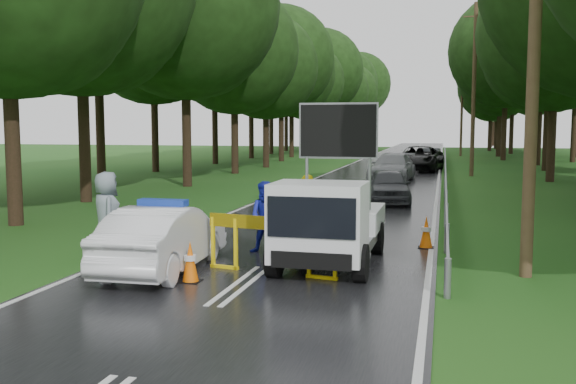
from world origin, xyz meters
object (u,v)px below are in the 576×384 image
(barrier, at_px, (271,231))
(queue_car_fourth, at_px, (430,157))
(work_truck, at_px, (329,223))
(civilian, at_px, (267,218))
(queue_car_third, at_px, (419,159))
(police_sedan, at_px, (164,239))
(queue_car_second, at_px, (392,167))
(queue_car_first, at_px, (388,186))
(officer, at_px, (307,207))

(barrier, relative_size, queue_car_fourth, 0.71)
(barrier, distance_m, queue_car_fourth, 37.09)
(work_truck, bearing_deg, civilian, 147.96)
(work_truck, xyz_separation_m, queue_car_fourth, (1.31, 36.06, -0.28))
(queue_car_third, bearing_deg, barrier, -86.83)
(police_sedan, bearing_deg, queue_car_third, -99.33)
(barrier, height_order, queue_car_second, queue_car_second)
(queue_car_first, distance_m, queue_car_third, 18.16)
(barrier, height_order, officer, officer)
(police_sedan, xyz_separation_m, work_truck, (3.16, 1.23, 0.26))
(police_sedan, relative_size, queue_car_first, 1.06)
(civilian, xyz_separation_m, queue_car_second, (1.28, 20.41, -0.11))
(civilian, bearing_deg, queue_car_first, 76.74)
(officer, bearing_deg, queue_car_third, -112.90)
(work_truck, bearing_deg, queue_car_third, 89.05)
(barrier, relative_size, queue_car_second, 0.55)
(work_truck, distance_m, queue_car_fourth, 36.08)
(officer, xyz_separation_m, civilian, (-0.52, -2.00, -0.02))
(police_sedan, relative_size, work_truck, 0.95)
(work_truck, relative_size, officer, 2.52)
(officer, xyz_separation_m, queue_car_second, (0.76, 18.41, -0.12))
(queue_car_first, bearing_deg, work_truck, -99.25)
(police_sedan, xyz_separation_m, barrier, (2.18, 0.27, 0.21))
(queue_car_first, bearing_deg, officer, -107.08)
(queue_car_second, bearing_deg, queue_car_third, 87.20)
(police_sedan, bearing_deg, work_truck, -160.85)
(queue_car_first, bearing_deg, queue_car_second, 85.67)
(queue_car_second, height_order, queue_car_third, queue_car_third)
(officer, bearing_deg, queue_car_fourth, -113.18)
(queue_car_fourth, bearing_deg, police_sedan, -92.56)
(police_sedan, height_order, civilian, civilian)
(civilian, xyz_separation_m, queue_car_first, (1.90, 10.55, -0.18))
(work_truck, bearing_deg, queue_car_first, 89.10)
(queue_car_third, bearing_deg, police_sedan, -90.80)
(queue_car_fourth, bearing_deg, queue_car_first, -88.17)
(barrier, height_order, queue_car_fourth, queue_car_fourth)
(queue_car_third, bearing_deg, work_truck, -85.05)
(civilian, relative_size, queue_car_fourth, 0.43)
(queue_car_second, bearing_deg, queue_car_first, -81.88)
(officer, relative_size, queue_car_first, 0.44)
(work_truck, bearing_deg, barrier, -134.86)
(barrier, distance_m, queue_car_first, 12.62)
(queue_car_first, relative_size, queue_car_fourth, 0.99)
(work_truck, height_order, barrier, work_truck)
(queue_car_first, bearing_deg, queue_car_fourth, 79.64)
(officer, bearing_deg, civilian, 56.55)
(civilian, xyz_separation_m, queue_car_fourth, (2.94, 35.02, -0.20))
(police_sedan, relative_size, officer, 2.40)
(queue_car_first, bearing_deg, civilian, -108.10)
(police_sedan, relative_size, barrier, 1.48)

